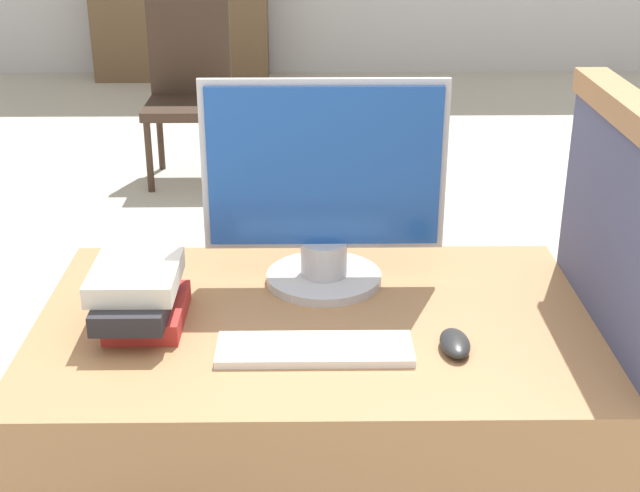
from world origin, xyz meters
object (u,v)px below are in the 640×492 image
book_stack (140,294)px  far_chair (189,85)px  monitor (324,192)px  keyboard (314,349)px  mouse (455,343)px

book_stack → far_chair: bearing=95.6°
monitor → keyboard: bearing=-94.5°
mouse → far_chair: bearing=105.9°
keyboard → book_stack: (-0.35, 0.12, 0.06)m
keyboard → mouse: bearing=1.7°
far_chair → mouse: bearing=-103.7°
mouse → far_chair: size_ratio=0.12×
keyboard → far_chair: size_ratio=0.40×
monitor → mouse: monitor is taller
book_stack → far_chair: size_ratio=0.30×
monitor → book_stack: 0.45m
keyboard → book_stack: book_stack is taller
book_stack → mouse: bearing=-10.6°
monitor → mouse: (0.25, -0.31, -0.20)m
mouse → far_chair: (-0.93, 3.24, -0.25)m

